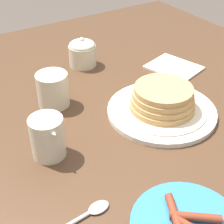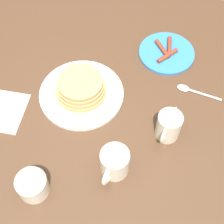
{
  "view_description": "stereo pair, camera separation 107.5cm",
  "coord_description": "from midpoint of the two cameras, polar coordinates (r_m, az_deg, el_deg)",
  "views": [
    {
      "loc": [
        -0.53,
        0.47,
        1.24
      ],
      "look_at": [
        -0.0,
        0.14,
        0.8
      ],
      "focal_mm": 55.0,
      "sensor_mm": 36.0,
      "label": 1
    },
    {
      "loc": [
        0.47,
        0.37,
        1.63
      ],
      "look_at": [
        -0.0,
        0.14,
        0.8
      ],
      "focal_mm": 55.0,
      "sensor_mm": 36.0,
      "label": 2
    }
  ],
  "objects": [
    {
      "name": "pancake_plate",
      "position": [
        0.76,
        -29.56,
        -14.37
      ],
      "size": [
        0.26,
        0.26,
        0.07
      ],
      "color": "white",
      "rests_on": "dining_table"
    },
    {
      "name": "spoon",
      "position": [
        0.69,
        -2.04,
        -15.77
      ],
      "size": [
        0.03,
        0.14,
        0.01
      ],
      "color": "silver",
      "rests_on": "dining_table"
    },
    {
      "name": "napkin",
      "position": [
        0.89,
        -43.21,
        -16.41
      ],
      "size": [
        0.17,
        0.15,
        0.01
      ],
      "color": "silver",
      "rests_on": "dining_table"
    },
    {
      "name": "creamer_pitcher",
      "position": [
        0.63,
        -11.64,
        -27.48
      ],
      "size": [
        0.11,
        0.07,
        0.09
      ],
      "color": "beige",
      "rests_on": "dining_table"
    },
    {
      "name": "side_plate_bacon",
      "position": [
        0.75,
        -6.72,
        -4.38
      ],
      "size": [
        0.18,
        0.18,
        0.02
      ],
      "color": "#337AC6",
      "rests_on": "dining_table"
    },
    {
      "name": "ground_plane",
      "position": [
        1.49,
        -16.75,
        -25.1
      ],
      "size": [
        8.0,
        8.0,
        0.0
      ],
      "primitive_type": "plane",
      "color": "#51473F"
    },
    {
      "name": "coffee_mug",
      "position": [
        0.68,
        -28.09,
        -34.65
      ],
      "size": [
        0.11,
        0.08,
        0.08
      ],
      "color": "beige",
      "rests_on": "dining_table"
    },
    {
      "name": "dining_table",
      "position": [
        0.89,
        -27.61,
        -18.58
      ],
      "size": [
        1.29,
        1.04,
        0.77
      ],
      "color": "#4C3321",
      "rests_on": "ground_plane"
    },
    {
      "name": "sugar_bowl",
      "position": [
        0.79,
        -45.31,
        -33.33
      ],
      "size": [
        0.08,
        0.08,
        0.09
      ],
      "color": "beige",
      "rests_on": "dining_table"
    }
  ]
}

